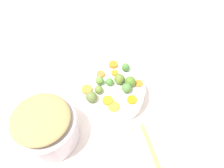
{
  "coord_description": "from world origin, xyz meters",
  "views": [
    {
      "loc": [
        -0.14,
        0.45,
        0.74
      ],
      "look_at": [
        -0.02,
        -0.01,
        0.1
      ],
      "focal_mm": 35.73,
      "sensor_mm": 36.0,
      "label": 1
    }
  ],
  "objects": [
    {
      "name": "brussels_sprout_1",
      "position": [
        -0.01,
        -0.01,
        0.11
      ],
      "size": [
        0.03,
        0.03,
        0.03
      ],
      "primitive_type": "sphere",
      "color": "#4B8239",
      "rests_on": "serving_bowl_carrots"
    },
    {
      "name": "carrot_slice_3",
      "position": [
        0.03,
        -0.04,
        0.1
      ],
      "size": [
        0.04,
        0.04,
        0.01
      ],
      "primitive_type": "cylinder",
      "rotation": [
        0.0,
        0.0,
        5.0
      ],
      "color": "orange",
      "rests_on": "serving_bowl_carrots"
    },
    {
      "name": "serving_bowl_carrots",
      "position": [
        -0.02,
        -0.01,
        0.06
      ],
      "size": [
        0.24,
        0.24,
        0.07
      ],
      "primitive_type": "cylinder",
      "color": "white",
      "rests_on": "tabletop"
    },
    {
      "name": "carrot_slice_1",
      "position": [
        -0.02,
        -0.06,
        0.1
      ],
      "size": [
        0.03,
        0.03,
        0.01
      ],
      "primitive_type": "cylinder",
      "rotation": [
        0.0,
        0.0,
        2.97
      ],
      "color": "orange",
      "rests_on": "serving_bowl_carrots"
    },
    {
      "name": "brussels_sprout_0",
      "position": [
        0.03,
        0.07,
        0.11
      ],
      "size": [
        0.04,
        0.04,
        0.04
      ],
      "primitive_type": "sphere",
      "color": "#5F743A",
      "rests_on": "serving_bowl_carrots"
    },
    {
      "name": "carrot_slice_4",
      "position": [
        -0.0,
        -0.1,
        0.1
      ],
      "size": [
        0.04,
        0.04,
        0.01
      ],
      "primitive_type": "cylinder",
      "rotation": [
        0.0,
        0.0,
        1.24
      ],
      "color": "orange",
      "rests_on": "serving_bowl_carrots"
    },
    {
      "name": "carrot_slice_6",
      "position": [
        -0.11,
        -0.04,
        0.1
      ],
      "size": [
        0.04,
        0.04,
        0.01
      ],
      "primitive_type": "cylinder",
      "rotation": [
        0.0,
        0.0,
        4.94
      ],
      "color": "orange",
      "rests_on": "serving_bowl_carrots"
    },
    {
      "name": "brussels_sprout_2",
      "position": [
        -0.08,
        0.0,
        0.11
      ],
      "size": [
        0.04,
        0.04,
        0.04
      ],
      "primitive_type": "sphere",
      "color": "#4F7E3D",
      "rests_on": "serving_bowl_carrots"
    },
    {
      "name": "brussels_sprout_7",
      "position": [
        -0.04,
        -0.03,
        0.11
      ],
      "size": [
        0.04,
        0.04,
        0.04
      ],
      "primitive_type": "sphere",
      "color": "olive",
      "rests_on": "serving_bowl_carrots"
    },
    {
      "name": "metal_pot",
      "position": [
        0.15,
        0.2,
        0.07
      ],
      "size": [
        0.21,
        0.21,
        0.1
      ],
      "primitive_type": "cylinder",
      "color": "#BAB1BB",
      "rests_on": "tabletop"
    },
    {
      "name": "brussels_sprout_5",
      "position": [
        -0.05,
        -0.09,
        0.11
      ],
      "size": [
        0.03,
        0.03,
        0.03
      ],
      "primitive_type": "sphere",
      "color": "#487938",
      "rests_on": "serving_bowl_carrots"
    },
    {
      "name": "brussels_sprout_6",
      "position": [
        0.02,
        0.03,
        0.11
      ],
      "size": [
        0.03,
        0.03,
        0.03
      ],
      "primitive_type": "sphere",
      "color": "olive",
      "rests_on": "serving_bowl_carrots"
    },
    {
      "name": "carrot_slice_7",
      "position": [
        0.06,
        0.03,
        0.1
      ],
      "size": [
        0.04,
        0.04,
        0.01
      ],
      "primitive_type": "cylinder",
      "rotation": [
        0.0,
        0.0,
        4.93
      ],
      "color": "orange",
      "rests_on": "serving_bowl_carrots"
    },
    {
      "name": "stuffing_mound",
      "position": [
        0.15,
        0.2,
        0.14
      ],
      "size": [
        0.18,
        0.18,
        0.04
      ],
      "primitive_type": "ellipsoid",
      "color": "tan",
      "rests_on": "metal_pot"
    },
    {
      "name": "carrot_slice_2",
      "position": [
        -0.05,
        0.08,
        0.1
      ],
      "size": [
        0.04,
        0.04,
        0.01
      ],
      "primitive_type": "cylinder",
      "rotation": [
        0.0,
        0.0,
        1.66
      ],
      "color": "orange",
      "rests_on": "serving_bowl_carrots"
    },
    {
      "name": "tabletop",
      "position": [
        0.0,
        0.0,
        0.01
      ],
      "size": [
        2.4,
        2.4,
        0.02
      ],
      "primitive_type": "cube",
      "color": "white",
      "rests_on": "ground"
    },
    {
      "name": "carrot_slice_0",
      "position": [
        -0.1,
        0.03,
        0.1
      ],
      "size": [
        0.05,
        0.05,
        0.01
      ],
      "primitive_type": "cylinder",
      "rotation": [
        0.0,
        0.0,
        2.01
      ],
      "color": "orange",
      "rests_on": "serving_bowl_carrots"
    },
    {
      "name": "brussels_sprout_4",
      "position": [
        -0.08,
        -0.03,
        0.11
      ],
      "size": [
        0.04,
        0.04,
        0.04
      ],
      "primitive_type": "sphere",
      "color": "#507728",
      "rests_on": "serving_bowl_carrots"
    },
    {
      "name": "brussels_sprout_3",
      "position": [
        0.03,
        -0.01,
        0.11
      ],
      "size": [
        0.03,
        0.03,
        0.03
      ],
      "primitive_type": "sphere",
      "color": "#5D883A",
      "rests_on": "serving_bowl_carrots"
    },
    {
      "name": "carrot_slice_5",
      "position": [
        -0.02,
        0.06,
        0.1
      ],
      "size": [
        0.05,
        0.05,
        0.01
      ],
      "primitive_type": "cylinder",
      "rotation": [
        0.0,
        0.0,
        5.53
      ],
      "color": "orange",
      "rests_on": "serving_bowl_carrots"
    }
  ]
}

